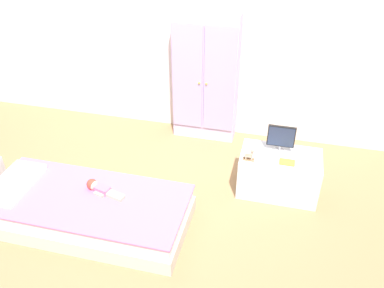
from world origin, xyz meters
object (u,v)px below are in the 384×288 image
at_px(doll, 99,188).
at_px(wardrobe, 205,78).
at_px(tv_monitor, 281,137).
at_px(rocking_horse_toy, 250,155).
at_px(book_yellow, 287,162).
at_px(tv_stand, 279,174).
at_px(bed, 88,210).

height_order(doll, wardrobe, wardrobe).
relative_size(doll, tv_monitor, 1.40).
xyz_separation_m(doll, wardrobe, (0.61, 1.60, 0.42)).
height_order(tv_monitor, rocking_horse_toy, tv_monitor).
relative_size(doll, book_yellow, 2.74).
bearing_deg(tv_monitor, tv_stand, -70.30).
relative_size(bed, doll, 4.64).
height_order(doll, book_yellow, book_yellow).
xyz_separation_m(bed, tv_monitor, (1.60, 0.93, 0.44)).
xyz_separation_m(wardrobe, rocking_horse_toy, (0.65, -0.99, -0.26)).
distance_m(tv_monitor, rocking_horse_toy, 0.35).
relative_size(tv_monitor, book_yellow, 1.96).
bearing_deg(book_yellow, doll, -158.11).
distance_m(doll, tv_monitor, 1.75).
height_order(wardrobe, book_yellow, wardrobe).
bearing_deg(tv_stand, book_yellow, -60.50).
height_order(doll, tv_monitor, tv_monitor).
xyz_separation_m(bed, rocking_horse_toy, (1.34, 0.72, 0.34)).
xyz_separation_m(wardrobe, book_yellow, (0.99, -0.96, -0.31)).
distance_m(bed, tv_monitor, 1.90).
height_order(wardrobe, tv_monitor, wardrobe).
xyz_separation_m(bed, book_yellow, (1.68, 0.76, 0.29)).
bearing_deg(book_yellow, tv_monitor, 115.47).
height_order(bed, book_yellow, book_yellow).
xyz_separation_m(bed, wardrobe, (0.69, 1.71, 0.60)).
bearing_deg(wardrobe, rocking_horse_toy, -56.94).
bearing_deg(wardrobe, doll, -110.97).
bearing_deg(tv_monitor, book_yellow, -64.53).
distance_m(tv_monitor, book_yellow, 0.25).
height_order(tv_stand, book_yellow, book_yellow).
bearing_deg(tv_stand, bed, -152.19).
distance_m(doll, tv_stand, 1.72).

